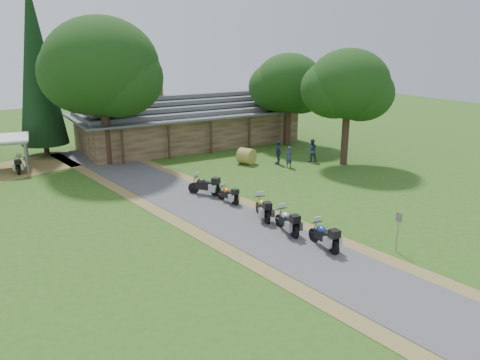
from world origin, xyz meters
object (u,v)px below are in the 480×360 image
motorcycle_row_a (324,234)px  motorcycle_row_e (205,185)px  hay_bale (246,156)px  motorcycle_carport_a (19,164)px  lodge (189,119)px  motorcycle_row_b (287,220)px  motorcycle_row_d (228,194)px  motorcycle_row_c (263,207)px

motorcycle_row_a → motorcycle_row_e: bearing=11.5°
motorcycle_row_a → motorcycle_row_e: motorcycle_row_e is taller
hay_bale → motorcycle_carport_a: bearing=157.8°
lodge → motorcycle_row_a: size_ratio=10.56×
motorcycle_row_b → motorcycle_row_d: motorcycle_row_b is taller
motorcycle_carport_a → motorcycle_row_d: bearing=-133.3°
motorcycle_row_b → hay_bale: bearing=-15.8°
motorcycle_row_b → motorcycle_row_c: size_ratio=1.01×
motorcycle_row_a → motorcycle_row_e: (-1.30, 10.21, 0.02)m
motorcycle_row_b → motorcycle_row_a: bearing=-163.5°
motorcycle_row_b → motorcycle_carport_a: bearing=35.2°
motorcycle_row_c → motorcycle_row_e: motorcycle_row_e is taller
lodge → motorcycle_carport_a: (-15.53, -2.75, -1.79)m
motorcycle_row_a → motorcycle_row_d: (-0.73, 8.12, -0.11)m
lodge → hay_bale: 9.57m
motorcycle_row_b → hay_bale: motorcycle_row_b is taller
motorcycle_row_b → motorcycle_carport_a: (-10.58, 19.94, -0.04)m
hay_bale → motorcycle_row_d: bearing=-128.1°
motorcycle_carport_a → motorcycle_row_b: bearing=-141.1°
motorcycle_row_a → motorcycle_row_b: size_ratio=0.99×
lodge → motorcycle_row_c: bearing=-103.6°
motorcycle_row_a → hay_bale: motorcycle_row_a is taller
lodge → motorcycle_row_b: size_ratio=10.45×
motorcycle_row_b → motorcycle_carport_a: motorcycle_row_b is taller
motorcycle_row_e → lodge: bearing=-56.9°
lodge → hay_bale: (0.71, -9.37, -1.80)m
motorcycle_row_b → motorcycle_row_e: (-0.90, 7.77, 0.01)m
motorcycle_row_e → motorcycle_carport_a: 15.55m
motorcycle_row_a → motorcycle_row_e: 10.29m
motorcycle_row_a → hay_bale: 16.62m
motorcycle_row_a → motorcycle_row_b: bearing=13.5°
motorcycle_row_c → motorcycle_row_d: 3.38m
lodge → motorcycle_row_a: bearing=-100.3°
motorcycle_carport_a → motorcycle_row_a: bearing=-142.9°
lodge → motorcycle_row_b: lodge is taller
motorcycle_row_b → motorcycle_row_e: motorcycle_row_e is taller
hay_bale → lodge: bearing=94.3°
motorcycle_row_a → motorcycle_carport_a: size_ratio=1.05×
motorcycle_row_c → hay_bale: 12.37m
lodge → motorcycle_row_e: (-5.85, -14.92, -1.74)m
motorcycle_row_c → motorcycle_row_e: 5.53m
motorcycle_row_a → motorcycle_row_d: motorcycle_row_a is taller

